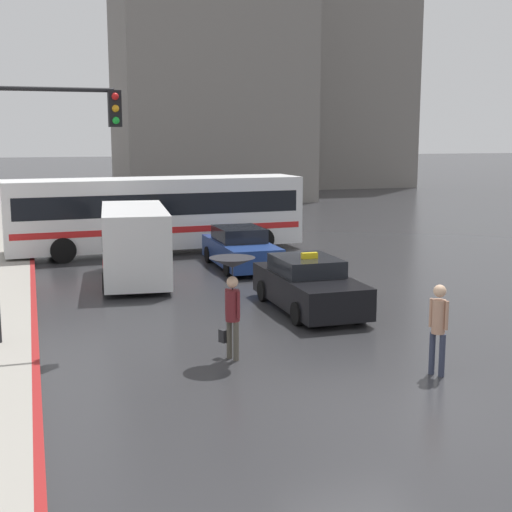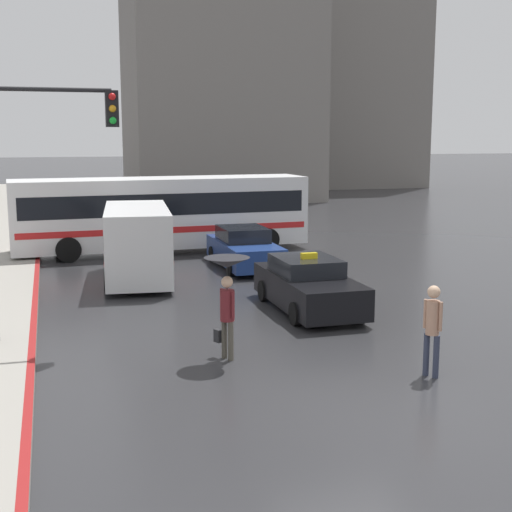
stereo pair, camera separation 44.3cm
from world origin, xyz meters
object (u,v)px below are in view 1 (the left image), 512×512
object	(u,v)px
ambulance_van	(134,241)
pedestrian_with_umbrella	(232,280)
pedestrian_man	(438,322)
traffic_light	(41,164)
city_bus	(157,211)
sedan_red	(240,249)
taxi	(308,286)

from	to	relation	value
ambulance_van	pedestrian_with_umbrella	world-z (taller)	ambulance_van
pedestrian_man	traffic_light	bearing A→B (deg)	-150.63
ambulance_van	pedestrian_with_umbrella	bearing A→B (deg)	101.01
pedestrian_with_umbrella	pedestrian_man	xyz separation A→B (m)	(3.61, -2.21, -0.64)
pedestrian_man	city_bus	bearing A→B (deg)	159.98
traffic_light	pedestrian_man	bearing A→B (deg)	-31.30
pedestrian_man	pedestrian_with_umbrella	bearing A→B (deg)	-150.84
traffic_light	pedestrian_with_umbrella	bearing A→B (deg)	-31.10
sedan_red	traffic_light	size ratio (longest dim) A/B	0.75
traffic_light	taxi	bearing A→B (deg)	11.30
pedestrian_with_umbrella	city_bus	bearing A→B (deg)	-27.98
sedan_red	pedestrian_man	bearing A→B (deg)	91.99
taxi	ambulance_van	world-z (taller)	ambulance_van
sedan_red	traffic_light	xyz separation A→B (m)	(-6.87, -8.01, 3.45)
taxi	pedestrian_man	distance (m)	5.84
ambulance_van	pedestrian_with_umbrella	distance (m)	8.95
city_bus	pedestrian_with_umbrella	bearing A→B (deg)	-6.28
sedan_red	city_bus	world-z (taller)	city_bus
pedestrian_with_umbrella	taxi	bearing A→B (deg)	-65.88
city_bus	sedan_red	bearing A→B (deg)	25.76
ambulance_van	pedestrian_with_umbrella	size ratio (longest dim) A/B	2.48
city_bus	pedestrian_man	distance (m)	16.91
sedan_red	pedestrian_man	world-z (taller)	pedestrian_man
sedan_red	pedestrian_man	distance (m)	12.47
pedestrian_with_umbrella	pedestrian_man	size ratio (longest dim) A/B	1.20
sedan_red	pedestrian_with_umbrella	size ratio (longest dim) A/B	2.05
pedestrian_with_umbrella	traffic_light	distance (m)	4.93
ambulance_van	traffic_light	xyz separation A→B (m)	(-2.89, -6.67, 2.78)
ambulance_van	city_bus	bearing A→B (deg)	-101.01
taxi	pedestrian_with_umbrella	size ratio (longest dim) A/B	2.04
sedan_red	pedestrian_man	size ratio (longest dim) A/B	2.45
city_bus	pedestrian_man	bearing A→B (deg)	6.48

